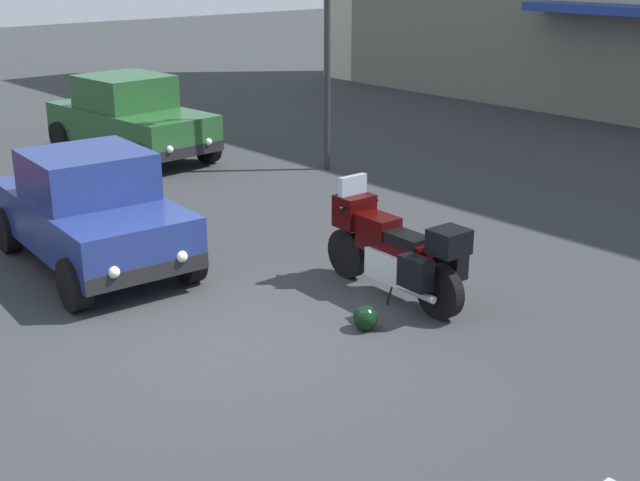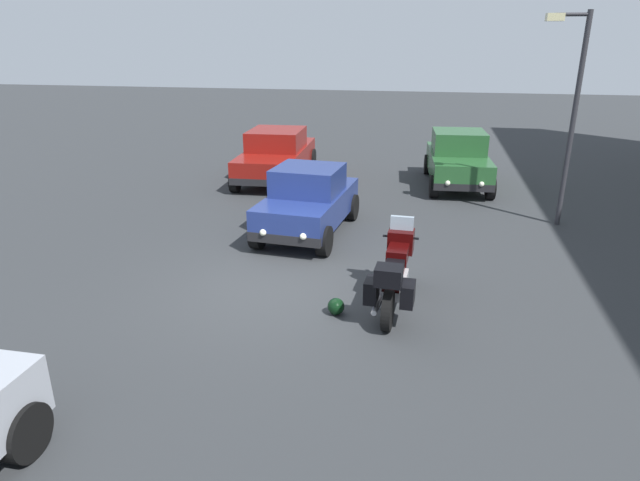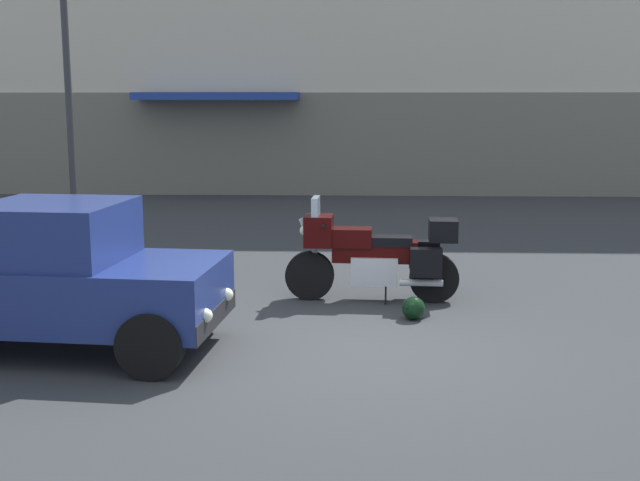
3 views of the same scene
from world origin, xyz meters
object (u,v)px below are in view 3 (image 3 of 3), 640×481
Objects in this scene: streetlamp_curbside at (65,80)px; helmet at (414,308)px; motorcycle at (375,254)px; car_compact_side at (57,278)px.

helmet is at bearing -37.74° from streetlamp_curbside.
streetlamp_curbside is at bearing -30.53° from motorcycle.
streetlamp_curbside reaches higher than motorcycle.
car_compact_side is (-3.81, -1.30, 0.63)m from helmet.
motorcycle is at bearing 115.85° from helmet.
streetlamp_curbside is (-5.18, 3.45, 2.31)m from motorcycle.
helmet is at bearing 118.97° from motorcycle.
helmet is 0.06× the size of streetlamp_curbside.
car_compact_side is at bearing 36.28° from motorcycle.
car_compact_side is (-3.37, -2.20, 0.15)m from motorcycle.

